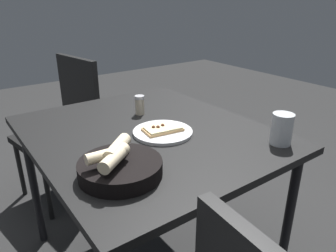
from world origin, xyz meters
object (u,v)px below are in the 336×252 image
at_px(pizza_plate, 163,131).
at_px(bread_basket, 120,166).
at_px(dining_table, 148,143).
at_px(chair_far, 67,121).
at_px(beer_glass, 281,131).
at_px(pepper_shaker, 140,106).

distance_m(pizza_plate, bread_basket, 0.36).
bearing_deg(dining_table, chair_far, -175.21).
bearing_deg(dining_table, bread_basket, -45.80).
bearing_deg(pizza_plate, dining_table, -154.21).
xyz_separation_m(bread_basket, chair_far, (-1.14, 0.20, -0.26)).
distance_m(beer_glass, pepper_shaker, 0.67).
relative_size(dining_table, bread_basket, 3.97).
distance_m(pepper_shaker, chair_far, 0.75).
bearing_deg(bread_basket, pizza_plate, 122.61).
relative_size(beer_glass, pepper_shaker, 1.32).
distance_m(pizza_plate, pepper_shaker, 0.27).
xyz_separation_m(pizza_plate, pepper_shaker, (-0.26, 0.05, 0.03)).
xyz_separation_m(bread_basket, beer_glass, (0.15, 0.62, 0.02)).
height_order(pizza_plate, bread_basket, bread_basket).
bearing_deg(bread_basket, dining_table, 134.20).
bearing_deg(pizza_plate, pepper_shaker, 169.78).
bearing_deg(bread_basket, pepper_shaker, 142.28).
height_order(bread_basket, chair_far, chair_far).
xyz_separation_m(pizza_plate, beer_glass, (0.35, 0.32, 0.04)).
bearing_deg(beer_glass, chair_far, -161.82).
xyz_separation_m(bread_basket, pepper_shaker, (-0.46, 0.35, 0.01)).
height_order(dining_table, bread_basket, bread_basket).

